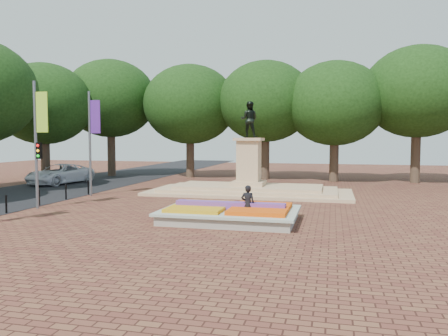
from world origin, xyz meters
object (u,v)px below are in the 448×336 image
object	(u,v)px
flower_bed	(231,213)
pedestrian	(248,204)
monument	(249,181)
van	(60,174)

from	to	relation	value
flower_bed	pedestrian	xyz separation A→B (m)	(0.86, -0.19, 0.49)
monument	van	bearing A→B (deg)	171.36
monument	flower_bed	bearing A→B (deg)	-84.13
flower_bed	van	xyz separation A→B (m)	(-17.77, 12.54, 0.46)
flower_bed	van	size ratio (longest dim) A/B	1.04
pedestrian	monument	bearing A→B (deg)	-79.53
monument	van	size ratio (longest dim) A/B	2.32
monument	pedestrian	distance (m)	10.36
flower_bed	monument	world-z (taller)	monument
van	flower_bed	bearing A→B (deg)	-25.06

